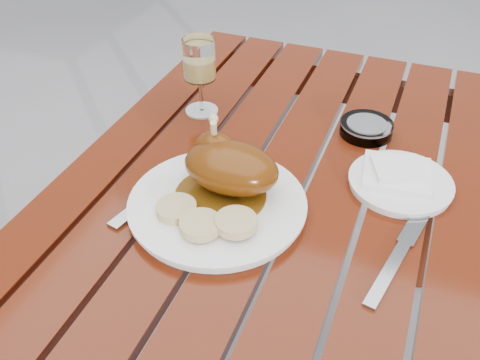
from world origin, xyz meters
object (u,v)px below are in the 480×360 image
wine_glass (200,77)px  side_plate (400,183)px  dinner_plate (217,205)px  ashtray (366,128)px  table (271,300)px

wine_glass → side_plate: bearing=-13.7°
dinner_plate → side_plate: 0.35m
wine_glass → side_plate: size_ratio=0.90×
side_plate → ashtray: bearing=121.2°
table → ashtray: size_ratio=10.63×
dinner_plate → side_plate: (0.30, 0.19, -0.00)m
dinner_plate → wine_glass: bearing=119.2°
table → side_plate: 0.45m
table → side_plate: bearing=13.5°
dinner_plate → side_plate: bearing=32.4°
table → wine_glass: 0.55m
wine_glass → ashtray: (0.37, 0.04, -0.07)m
wine_glass → side_plate: (0.47, -0.11, -0.08)m
dinner_plate → wine_glass: 0.35m
table → ashtray: (0.13, 0.21, 0.39)m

